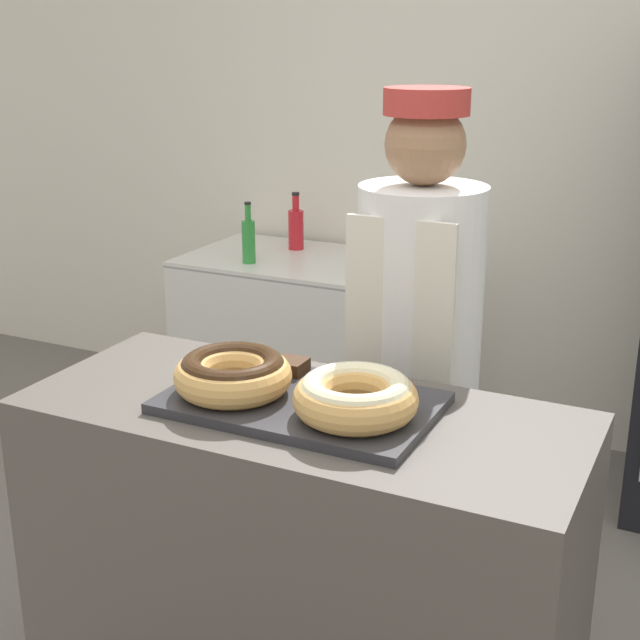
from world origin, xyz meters
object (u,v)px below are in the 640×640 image
Objects in this scene: serving_tray at (301,403)px; donut_chocolate_glaze at (233,373)px; bottle_green_b at (380,259)px; brownie_back_left at (291,366)px; brownie_back_right at (362,378)px; baker_person at (416,369)px; bottle_green at (249,239)px; bottle_red at (296,227)px; donut_light_glaze at (356,396)px; chest_freezer at (309,344)px.

donut_chocolate_glaze is at bearing -165.20° from serving_tray.
bottle_green_b reaches higher than serving_tray.
serving_tray is at bearing -54.70° from brownie_back_left.
bottle_green_b reaches higher than brownie_back_right.
brownie_back_left is 0.04× the size of baker_person.
brownie_back_right is 0.04× the size of baker_person.
bottle_green_b is at bearing -1.46° from bottle_green.
serving_tray is 2.13m from bottle_red.
donut_chocolate_glaze and donut_light_glaze have the same top height.
bottle_green reaches higher than brownie_back_left.
bottle_green is 0.32m from bottle_red.
brownie_back_right is at bearing -88.36° from baker_person.
donut_light_glaze is 0.18m from brownie_back_right.
brownie_back_right is 0.43m from baker_person.
serving_tray is at bearing 14.80° from donut_chocolate_glaze.
bottle_green is (-0.90, 1.61, -0.11)m from donut_chocolate_glaze.
donut_chocolate_glaze is at bearing -66.49° from bottle_red.
brownie_back_left is 0.07× the size of chest_freezer.
brownie_back_left is 1.73m from bottle_green.
brownie_back_right is 1.52m from bottle_green_b.
baker_person is (0.17, 0.42, -0.12)m from brownie_back_left.
donut_light_glaze reaches higher than bottle_green_b.
donut_chocolate_glaze is 1.02× the size of bottle_green.
serving_tray is 2.73× the size of bottle_green_b.
bottle_green reaches higher than chest_freezer.
bottle_red reaches higher than brownie_back_right.
donut_chocolate_glaze is 3.80× the size of brownie_back_left.
donut_chocolate_glaze reaches higher than serving_tray.
brownie_back_right reaches higher than serving_tray.
bottle_green is 0.61m from bottle_green_b.
bottle_green reaches higher than brownie_back_right.
baker_person is at bearing -51.98° from chest_freezer.
bottle_green_b is at bearing 105.86° from serving_tray.
brownie_back_left is 1.97m from bottle_red.
brownie_back_right is 0.32× the size of bottle_green_b.
donut_light_glaze reaches higher than brownie_back_right.
brownie_back_right is (0.09, 0.13, 0.03)m from serving_tray.
bottle_red is at bearing 113.51° from donut_chocolate_glaze.
donut_light_glaze is at bearing -14.80° from serving_tray.
bottle_red is at bearing 128.71° from baker_person.
brownie_back_right is 0.27× the size of bottle_green.
brownie_back_right is (0.25, 0.17, -0.03)m from donut_chocolate_glaze.
donut_light_glaze is 2.24m from bottle_red.
bottle_red reaches higher than bottle_green_b.
chest_freezer is at bearing -45.91° from bottle_red.
bottle_green_b is (-0.29, 1.59, -0.13)m from donut_chocolate_glaze.
donut_chocolate_glaze is 1.00× the size of donut_light_glaze.
donut_light_glaze is 1.04× the size of bottle_red.
donut_chocolate_glaze is at bearing -68.54° from chest_freezer.
chest_freezer is at bearing 128.02° from baker_person.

